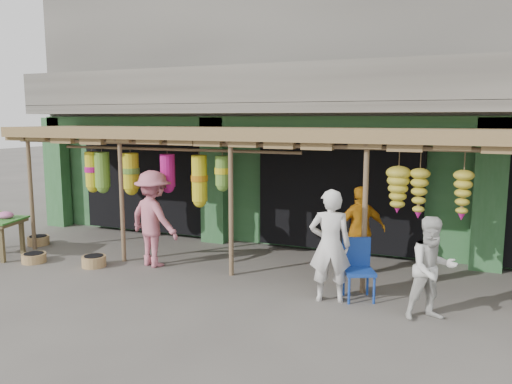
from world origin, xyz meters
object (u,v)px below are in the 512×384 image
at_px(person_front, 330,246).
at_px(person_shopper, 154,219).
at_px(blue_chair, 358,265).
at_px(person_vendor, 360,230).
at_px(person_right, 432,269).

height_order(person_front, person_shopper, person_shopper).
relative_size(blue_chair, person_vendor, 0.59).
bearing_deg(person_vendor, person_front, 51.83).
bearing_deg(person_right, blue_chair, 125.82).
xyz_separation_m(blue_chair, person_front, (-0.40, -0.32, 0.37)).
bearing_deg(person_front, person_vendor, -112.01).
relative_size(blue_chair, person_right, 0.64).
distance_m(blue_chair, person_right, 1.31).
distance_m(blue_chair, person_vendor, 1.37).
bearing_deg(person_shopper, person_right, -171.46).
xyz_separation_m(blue_chair, person_right, (1.19, -0.50, 0.22)).
bearing_deg(person_right, person_front, 142.02).
relative_size(person_front, person_shopper, 0.95).
height_order(blue_chair, person_right, person_right).
bearing_deg(person_front, person_right, 157.81).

